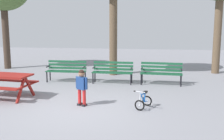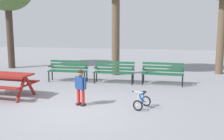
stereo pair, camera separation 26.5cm
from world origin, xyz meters
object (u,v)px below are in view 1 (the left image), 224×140
park_bench_left (113,70)px  child_standing (82,85)px  kids_bicycle (144,101)px  picnic_table (3,80)px  park_bench_far_left (67,69)px  park_bench_right (161,71)px

park_bench_left → child_standing: child_standing is taller
child_standing → kids_bicycle: child_standing is taller
park_bench_left → picnic_table: bearing=-140.0°
park_bench_far_left → child_standing: (1.44, -3.20, 0.11)m
park_bench_right → child_standing: 3.98m
child_standing → kids_bicycle: size_ratio=1.68×
picnic_table → park_bench_far_left: 2.97m
park_bench_right → kids_bicycle: park_bench_right is taller
park_bench_left → park_bench_far_left: bearing=179.5°
picnic_table → park_bench_right: (5.08, 2.68, -0.08)m
kids_bicycle → park_bench_far_left: bearing=135.2°
park_bench_right → kids_bicycle: (-0.58, -3.19, -0.31)m
kids_bicycle → park_bench_right: bearing=79.6°
park_bench_left → park_bench_right: same height
park_bench_right → child_standing: size_ratio=1.53×
park_bench_far_left → park_bench_right: (3.81, -0.01, 0.00)m
kids_bicycle → park_bench_left: bearing=112.5°
park_bench_right → park_bench_left: bearing=-179.7°
park_bench_right → child_standing: (-2.37, -3.19, 0.11)m
park_bench_right → picnic_table: bearing=-152.2°
kids_bicycle → picnic_table: bearing=173.5°
park_bench_left → kids_bicycle: (1.32, -3.18, -0.31)m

